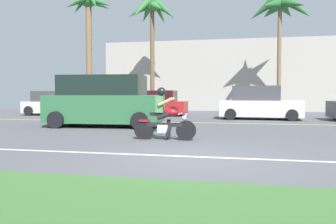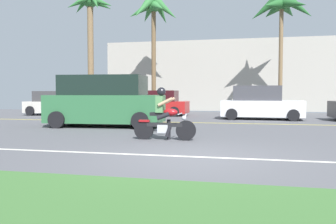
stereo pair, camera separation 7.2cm
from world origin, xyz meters
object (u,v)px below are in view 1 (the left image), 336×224
Objects in this scene: motorcyclist at (164,118)px; parked_car_2 at (260,104)px; palm_tree_1 at (152,15)px; parked_car_0 at (57,104)px; palm_tree_2 at (280,10)px; palm_tree_0 at (89,12)px; suv_nearby at (104,102)px; parked_car_1 at (152,104)px.

motorcyclist is 0.44× the size of parked_car_2.
parked_car_0 is at bearing -144.39° from palm_tree_1.
parked_car_2 is at bearing -107.40° from palm_tree_2.
parked_car_0 is 7.30m from palm_tree_0.
motorcyclist is 9.18m from parked_car_2.
suv_nearby is 10.97m from palm_tree_1.
suv_nearby is at bearing -90.26° from parked_car_1.
palm_tree_2 is (12.55, -0.64, -0.63)m from palm_tree_0.
palm_tree_1 reaches higher than parked_car_0.
motorcyclist is 0.42× the size of parked_car_1.
parked_car_2 is 0.53× the size of palm_tree_1.
parked_car_0 is (-8.71, 9.46, 0.04)m from motorcyclist.
parked_car_1 is 0.56× the size of palm_tree_1.
palm_tree_2 is (4.15, 12.67, 5.61)m from motorcyclist.
suv_nearby reaches higher than parked_car_0.
palm_tree_2 is (7.97, -0.29, -0.15)m from palm_tree_1.
motorcyclist is 4.72m from suv_nearby.
suv_nearby is (-3.22, 3.44, 0.34)m from motorcyclist.
motorcyclist is at bearing -46.89° from suv_nearby.
palm_tree_0 reaches higher than palm_tree_1.
palm_tree_2 reaches higher than parked_car_1.
palm_tree_2 is at bearing 71.86° from motorcyclist.
palm_tree_2 is (1.24, 3.96, 5.46)m from parked_car_2.
parked_car_2 is at bearing -16.38° from parked_car_1.
parked_car_2 is (2.91, 8.71, 0.15)m from motorcyclist.
parked_car_2 is at bearing 40.68° from suv_nearby.
palm_tree_0 is at bearing 85.39° from parked_car_0.
parked_car_2 is at bearing -3.69° from parked_car_0.
palm_tree_0 is 1.10× the size of palm_tree_1.
parked_car_0 is 0.47× the size of palm_tree_0.
palm_tree_1 is (-3.82, 12.96, 5.76)m from motorcyclist.
parked_car_0 is 8.29m from palm_tree_1.
palm_tree_2 reaches higher than parked_car_2.
palm_tree_2 is (7.34, 2.17, 5.55)m from parked_car_1.
palm_tree_0 reaches higher than motorcyclist.
palm_tree_0 reaches higher than parked_car_0.
suv_nearby is 0.65× the size of palm_tree_2.
suv_nearby is 12.61m from palm_tree_0.
parked_car_1 is at bearing 163.62° from parked_car_2.
motorcyclist is at bearing -73.57° from palm_tree_1.
motorcyclist is 14.47m from palm_tree_2.
palm_tree_0 is 4.62m from palm_tree_1.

